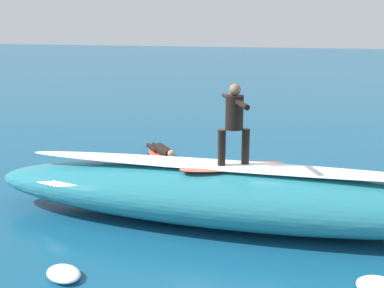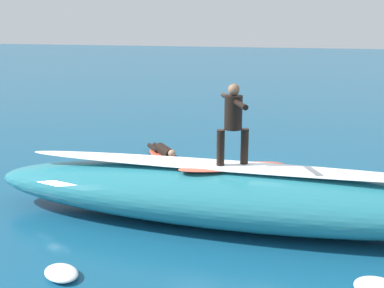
% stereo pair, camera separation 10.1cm
% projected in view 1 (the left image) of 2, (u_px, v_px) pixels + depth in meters
% --- Properties ---
extents(ground_plane, '(120.00, 120.00, 0.00)m').
position_uv_depth(ground_plane, '(232.00, 190.00, 10.89)').
color(ground_plane, '#145175').
extents(wave_crest, '(9.90, 2.17, 1.10)m').
position_uv_depth(wave_crest, '(234.00, 196.00, 9.02)').
color(wave_crest, teal).
rests_on(wave_crest, ground_plane).
extents(wave_foam_lip, '(8.40, 0.82, 0.08)m').
position_uv_depth(wave_foam_lip, '(235.00, 166.00, 8.87)').
color(wave_foam_lip, white).
rests_on(wave_foam_lip, wave_crest).
extents(surfboard_riding, '(2.09, 1.38, 0.06)m').
position_uv_depth(surfboard_riding, '(233.00, 167.00, 8.87)').
color(surfboard_riding, '#E0563D').
rests_on(surfboard_riding, wave_crest).
extents(surfer_riding, '(0.72, 1.34, 1.53)m').
position_uv_depth(surfer_riding, '(234.00, 119.00, 8.64)').
color(surfer_riding, black).
rests_on(surfer_riding, surfboard_riding).
extents(surfboard_paddling, '(1.79, 2.01, 0.10)m').
position_uv_depth(surfboard_paddling, '(165.00, 158.00, 13.30)').
color(surfboard_paddling, '#E0563D').
rests_on(surfboard_paddling, ground_plane).
extents(surfer_paddling, '(1.24, 1.44, 0.31)m').
position_uv_depth(surfer_paddling, '(163.00, 150.00, 13.37)').
color(surfer_paddling, black).
rests_on(surfer_paddling, surfboard_paddling).
extents(foam_patch_near, '(0.75, 0.76, 0.17)m').
position_uv_depth(foam_patch_near, '(211.00, 202.00, 9.96)').
color(foam_patch_near, white).
rests_on(foam_patch_near, ground_plane).
extents(foam_patch_mid, '(0.78, 0.72, 0.14)m').
position_uv_depth(foam_patch_mid, '(64.00, 274.00, 7.17)').
color(foam_patch_mid, white).
rests_on(foam_patch_mid, ground_plane).
extents(foam_patch_far, '(0.69, 0.66, 0.12)m').
position_uv_depth(foam_patch_far, '(380.00, 287.00, 6.84)').
color(foam_patch_far, white).
rests_on(foam_patch_far, ground_plane).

